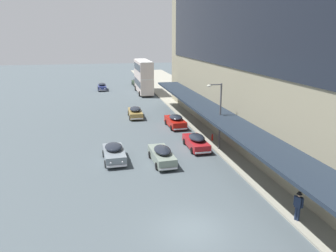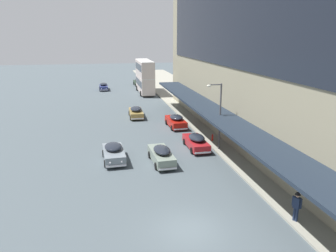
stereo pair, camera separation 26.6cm
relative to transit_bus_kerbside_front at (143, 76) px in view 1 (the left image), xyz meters
name	(u,v)px [view 1 (the left image)]	position (x,y,z in m)	size (l,w,h in m)	color
ground	(192,230)	(-4.00, -47.16, -3.43)	(240.00, 240.00, 0.00)	#4B565C
transit_bus_kerbside_front	(143,76)	(0.00, 0.00, 0.00)	(2.72, 10.52, 6.36)	beige
sedan_lead_near	(137,82)	(-0.07, 10.50, -2.64)	(1.95, 4.87, 1.60)	#20311C
sedan_second_mid	(162,155)	(-3.67, -36.60, -2.65)	(1.89, 4.85, 1.57)	gray
sedan_oncoming_front	(114,153)	(-7.78, -35.17, -2.65)	(2.04, 4.49, 1.56)	gray
sedan_oncoming_rear	(196,141)	(0.42, -33.55, -2.67)	(1.81, 4.73, 1.54)	#AB1D22
sedan_trailing_mid	(102,87)	(-7.89, 5.63, -2.69)	(1.82, 4.82, 1.47)	navy
sedan_far_back	(135,112)	(-3.97, -19.40, -2.66)	(1.98, 4.78, 1.56)	olive
sedan_trailing_near	(175,121)	(0.28, -25.37, -2.64)	(2.00, 4.71, 1.59)	#B3180F
pedestrian_at_kerb	(298,205)	(2.43, -47.74, -2.25)	(0.40, 0.56, 1.86)	#1E2B47
street_lamp	(219,111)	(2.30, -34.49, 0.52)	(1.50, 0.28, 6.48)	#4C4C51
fire_hydrant	(212,137)	(2.77, -31.79, -2.93)	(0.20, 0.40, 0.70)	red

